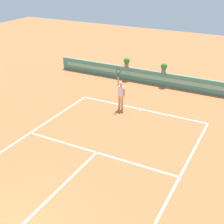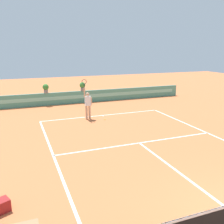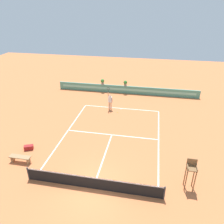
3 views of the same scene
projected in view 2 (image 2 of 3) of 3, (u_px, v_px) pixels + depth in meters
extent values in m
plane|color=#C66B3D|center=(143.00, 146.00, 11.84)|extent=(60.00, 60.00, 0.00)
cube|color=white|center=(102.00, 115.00, 17.16)|extent=(8.22, 0.10, 0.01)
cube|color=white|center=(139.00, 143.00, 12.20)|extent=(8.22, 0.10, 0.01)
cube|color=white|center=(179.00, 173.00, 9.31)|extent=(0.10, 6.40, 0.01)
cube|color=white|center=(55.00, 160.00, 10.35)|extent=(0.10, 11.89, 0.01)
cube|color=white|center=(213.00, 136.00, 13.23)|extent=(0.10, 11.89, 0.01)
cube|color=white|center=(103.00, 116.00, 17.07)|extent=(0.10, 0.20, 0.01)
cube|color=#4C8E7A|center=(85.00, 97.00, 21.10)|extent=(18.00, 0.20, 1.00)
cube|color=#7ABCA8|center=(85.00, 96.00, 20.99)|extent=(17.10, 0.01, 0.28)
cylinder|color=tan|center=(90.00, 112.00, 16.21)|extent=(0.14, 0.14, 0.90)
cylinder|color=tan|center=(87.00, 112.00, 16.15)|extent=(0.14, 0.14, 0.90)
cube|color=white|center=(88.00, 101.00, 16.00)|extent=(0.37, 0.24, 0.60)
sphere|color=tan|center=(88.00, 94.00, 15.89)|extent=(0.22, 0.22, 0.22)
cylinder|color=tan|center=(84.00, 92.00, 15.80)|extent=(0.09, 0.09, 0.55)
cylinder|color=black|center=(84.00, 86.00, 15.69)|extent=(0.04, 0.04, 0.24)
torus|color=#262626|center=(84.00, 82.00, 15.63)|extent=(0.31, 0.04, 0.31)
cylinder|color=tan|center=(91.00, 101.00, 16.08)|extent=(0.09, 0.09, 0.50)
sphere|color=#CCE033|center=(105.00, 119.00, 16.08)|extent=(0.07, 0.07, 0.07)
cylinder|color=gray|center=(83.00, 89.00, 20.88)|extent=(0.32, 0.32, 0.28)
sphere|color=#387F33|center=(82.00, 85.00, 20.80)|extent=(0.48, 0.48, 0.48)
cylinder|color=gray|center=(46.00, 91.00, 19.84)|extent=(0.32, 0.32, 0.28)
sphere|color=#387F33|center=(46.00, 87.00, 19.76)|extent=(0.48, 0.48, 0.48)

